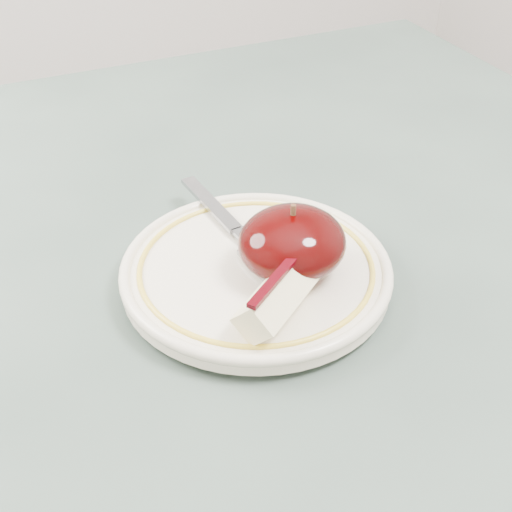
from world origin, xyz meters
name	(u,v)px	position (x,y,z in m)	size (l,w,h in m)	color
table	(252,344)	(0.00, 0.00, 0.66)	(0.90, 0.90, 0.75)	brown
plate	(256,271)	(-0.01, -0.03, 0.76)	(0.21, 0.21, 0.02)	#F0E3C9
apple_half	(292,243)	(0.02, -0.04, 0.79)	(0.08, 0.08, 0.06)	black
apple_wedge	(279,295)	(-0.02, -0.08, 0.79)	(0.08, 0.07, 0.04)	#FBEAB9
fork	(237,231)	(0.00, 0.02, 0.77)	(0.04, 0.18, 0.00)	gray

